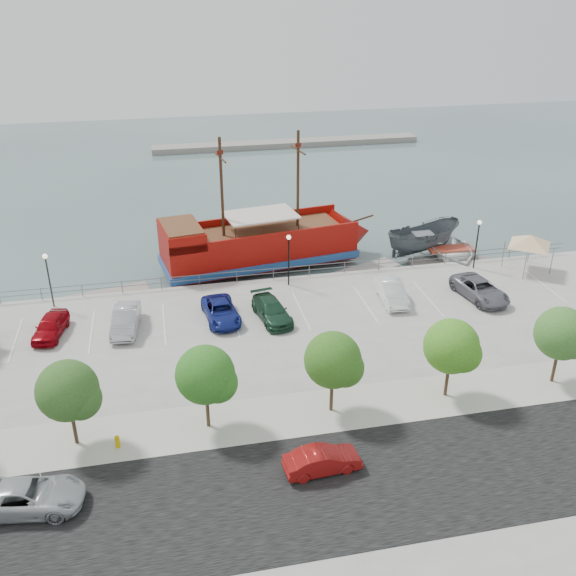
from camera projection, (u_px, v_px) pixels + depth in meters
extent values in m
plane|color=#3F4F4F|center=(307.00, 336.00, 46.11)|extent=(160.00, 160.00, 0.00)
cube|color=gray|center=(420.00, 572.00, 27.51)|extent=(100.00, 58.00, 1.20)
cube|color=black|center=(382.00, 480.00, 31.63)|extent=(100.00, 8.00, 0.04)
cube|color=#B4AD9A|center=(348.00, 408.00, 36.89)|extent=(100.00, 4.00, 0.05)
cylinder|color=#5D5F61|center=(285.00, 268.00, 52.09)|extent=(50.00, 0.06, 0.06)
cylinder|color=#5D5F61|center=(285.00, 272.00, 52.27)|extent=(50.00, 0.06, 0.06)
cube|color=gray|center=(287.00, 144.00, 96.02)|extent=(40.00, 3.00, 0.80)
cube|color=#8E0B06|center=(259.00, 247.00, 56.02)|extent=(17.17, 7.72, 2.69)
cube|color=navy|center=(259.00, 256.00, 56.41)|extent=(17.53, 8.07, 0.62)
cone|color=#8E0B06|center=(353.00, 233.00, 58.93)|extent=(4.05, 5.43, 4.97)
cube|color=#8E0B06|center=(181.00, 235.00, 52.95)|extent=(3.88, 5.60, 1.45)
cube|color=brown|center=(181.00, 226.00, 52.60)|extent=(3.61, 5.16, 0.12)
cube|color=brown|center=(264.00, 231.00, 55.56)|extent=(14.01, 6.62, 0.16)
cube|color=#8E0B06|center=(250.00, 219.00, 57.34)|extent=(16.39, 2.81, 0.72)
cube|color=#8E0B06|center=(268.00, 238.00, 53.18)|extent=(16.39, 2.81, 0.72)
cylinder|color=#382111|center=(298.00, 180.00, 54.70)|extent=(0.28, 0.28, 8.49)
cylinder|color=#382111|center=(222.00, 189.00, 52.55)|extent=(0.28, 0.28, 8.49)
cylinder|color=#382111|center=(298.00, 150.00, 53.55)|extent=(0.63, 3.09, 0.14)
cylinder|color=#382111|center=(220.00, 158.00, 51.40)|extent=(0.63, 3.09, 0.14)
cube|color=beige|center=(261.00, 215.00, 54.80)|extent=(6.55, 4.83, 0.12)
cylinder|color=#382111|center=(361.00, 219.00, 58.61)|extent=(2.57, 0.57, 0.61)
imported|color=#484E54|center=(423.00, 241.00, 58.42)|extent=(8.00, 4.53, 2.92)
imported|color=silver|center=(450.00, 253.00, 57.89)|extent=(5.71, 7.66, 1.52)
cube|color=gray|center=(107.00, 296.00, 51.46)|extent=(6.93, 3.42, 0.38)
cube|color=gray|center=(361.00, 272.00, 55.37)|extent=(7.51, 4.68, 0.42)
cube|color=#67615C|center=(452.00, 264.00, 56.92)|extent=(7.75, 3.32, 0.43)
cylinder|color=slate|center=(503.00, 254.00, 54.09)|extent=(0.08, 0.08, 2.30)
cylinder|color=slate|center=(530.00, 249.00, 54.95)|extent=(0.08, 0.08, 2.30)
cylinder|color=slate|center=(525.00, 266.00, 51.81)|extent=(0.08, 0.08, 2.30)
cylinder|color=slate|center=(552.00, 262.00, 52.68)|extent=(0.08, 0.08, 2.30)
pyramid|color=silver|center=(531.00, 235.00, 52.48)|extent=(5.02, 5.02, 0.94)
imported|color=#A0A4A8|center=(27.00, 496.00, 29.69)|extent=(5.51, 3.10, 1.45)
imported|color=maroon|center=(322.00, 460.00, 31.99)|extent=(4.00, 1.67, 1.29)
cylinder|color=#C7A100|center=(118.00, 443.00, 33.69)|extent=(0.25, 0.25, 0.62)
sphere|color=#C7A100|center=(117.00, 438.00, 33.55)|extent=(0.27, 0.27, 0.27)
cylinder|color=black|center=(50.00, 282.00, 47.17)|extent=(0.12, 0.12, 4.00)
sphere|color=#FFF2CC|center=(45.00, 256.00, 46.24)|extent=(0.36, 0.36, 0.36)
cylinder|color=black|center=(289.00, 262.00, 50.48)|extent=(0.12, 0.12, 4.00)
sphere|color=#FFF2CC|center=(289.00, 237.00, 49.55)|extent=(0.36, 0.36, 0.36)
cylinder|color=black|center=(476.00, 246.00, 53.42)|extent=(0.12, 0.12, 4.00)
sphere|color=#FFF2CC|center=(480.00, 222.00, 52.49)|extent=(0.36, 0.36, 0.36)
cylinder|color=#473321|center=(74.00, 427.00, 33.65)|extent=(0.20, 0.20, 2.20)
sphere|color=#294D1C|center=(68.00, 391.00, 32.63)|extent=(3.20, 3.20, 3.20)
sphere|color=#294D1C|center=(80.00, 399.00, 32.65)|extent=(2.20, 2.20, 2.20)
cylinder|color=#473321|center=(208.00, 410.00, 34.94)|extent=(0.20, 0.20, 2.20)
sphere|color=#265C1A|center=(205.00, 375.00, 33.92)|extent=(3.20, 3.20, 3.20)
sphere|color=#265C1A|center=(217.00, 383.00, 33.94)|extent=(2.20, 2.20, 2.20)
cylinder|color=#473321|center=(331.00, 394.00, 36.22)|extent=(0.20, 0.20, 2.20)
sphere|color=#2C5818|center=(333.00, 360.00, 35.20)|extent=(3.20, 3.20, 3.20)
sphere|color=#2C5818|center=(344.00, 368.00, 35.23)|extent=(2.20, 2.20, 2.20)
cylinder|color=#473321|center=(447.00, 380.00, 37.51)|extent=(0.20, 0.20, 2.20)
sphere|color=#3B761C|center=(451.00, 346.00, 36.49)|extent=(3.20, 3.20, 3.20)
sphere|color=#3B761C|center=(463.00, 354.00, 36.51)|extent=(2.20, 2.20, 2.20)
cylinder|color=#473321|center=(555.00, 366.00, 38.80)|extent=(0.20, 0.20, 2.20)
sphere|color=#346325|center=(562.00, 333.00, 37.78)|extent=(3.20, 3.20, 3.20)
sphere|color=#346325|center=(573.00, 341.00, 37.80)|extent=(2.20, 2.20, 2.20)
imported|color=#8F030C|center=(50.00, 326.00, 43.97)|extent=(2.49, 4.44, 1.43)
imported|color=#A3A4AA|center=(126.00, 320.00, 44.62)|extent=(2.14, 4.85, 1.55)
imported|color=navy|center=(221.00, 311.00, 45.97)|extent=(2.69, 5.04, 1.35)
imported|color=#1B3E29|center=(272.00, 310.00, 46.03)|extent=(2.72, 5.07, 1.40)
imported|color=white|center=(392.00, 292.00, 48.57)|extent=(1.95, 4.74, 1.53)
imported|color=slate|center=(480.00, 289.00, 48.98)|extent=(3.26, 5.63, 1.48)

